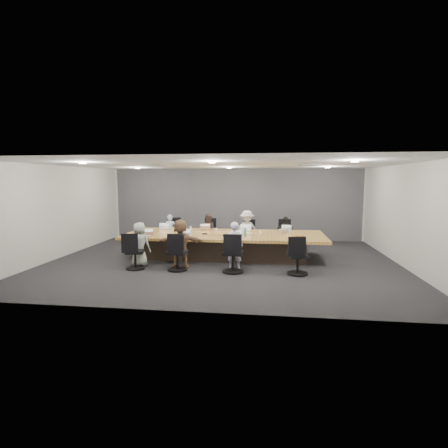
# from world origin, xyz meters

# --- Properties ---
(floor) EXTENTS (10.00, 8.00, 0.00)m
(floor) POSITION_xyz_m (0.00, 0.00, 0.00)
(floor) COLOR #242327
(floor) RESTS_ON ground
(ceiling) EXTENTS (10.00, 8.00, 0.00)m
(ceiling) POSITION_xyz_m (0.00, 0.00, 2.80)
(ceiling) COLOR white
(ceiling) RESTS_ON wall_back
(wall_back) EXTENTS (10.00, 0.00, 2.80)m
(wall_back) POSITION_xyz_m (0.00, 4.00, 1.40)
(wall_back) COLOR beige
(wall_back) RESTS_ON ground
(wall_front) EXTENTS (10.00, 0.00, 2.80)m
(wall_front) POSITION_xyz_m (0.00, -4.00, 1.40)
(wall_front) COLOR beige
(wall_front) RESTS_ON ground
(wall_left) EXTENTS (0.00, 8.00, 2.80)m
(wall_left) POSITION_xyz_m (-5.00, 0.00, 1.40)
(wall_left) COLOR beige
(wall_left) RESTS_ON ground
(wall_right) EXTENTS (0.00, 8.00, 2.80)m
(wall_right) POSITION_xyz_m (5.00, 0.00, 1.40)
(wall_right) COLOR beige
(wall_right) RESTS_ON ground
(curtain) EXTENTS (9.80, 0.04, 2.80)m
(curtain) POSITION_xyz_m (0.00, 3.92, 1.40)
(curtain) COLOR slate
(curtain) RESTS_ON ground
(conference_table) EXTENTS (6.00, 2.20, 0.74)m
(conference_table) POSITION_xyz_m (0.00, 0.50, 0.40)
(conference_table) COLOR #36291F
(conference_table) RESTS_ON ground
(chair_0) EXTENTS (0.62, 0.62, 0.82)m
(chair_0) POSITION_xyz_m (-2.09, 2.20, 0.41)
(chair_0) COLOR black
(chair_0) RESTS_ON ground
(chair_1) EXTENTS (0.68, 0.68, 0.81)m
(chair_1) POSITION_xyz_m (-0.69, 2.20, 0.41)
(chair_1) COLOR black
(chair_1) RESTS_ON ground
(chair_2) EXTENTS (0.61, 0.61, 0.75)m
(chair_2) POSITION_xyz_m (0.60, 2.20, 0.37)
(chair_2) COLOR black
(chair_2) RESTS_ON ground
(chair_3) EXTENTS (0.57, 0.57, 0.80)m
(chair_3) POSITION_xyz_m (1.88, 2.20, 0.40)
(chair_3) COLOR black
(chair_3) RESTS_ON ground
(chair_4) EXTENTS (0.63, 0.63, 0.78)m
(chair_4) POSITION_xyz_m (-2.18, -1.20, 0.39)
(chair_4) COLOR black
(chair_4) RESTS_ON ground
(chair_5) EXTENTS (0.59, 0.59, 0.81)m
(chair_5) POSITION_xyz_m (-1.03, -1.20, 0.41)
(chair_5) COLOR black
(chair_5) RESTS_ON ground
(chair_6) EXTENTS (0.60, 0.60, 0.85)m
(chair_6) POSITION_xyz_m (0.44, -1.20, 0.42)
(chair_6) COLOR black
(chair_6) RESTS_ON ground
(chair_7) EXTENTS (0.64, 0.64, 0.80)m
(chair_7) POSITION_xyz_m (2.07, -1.20, 0.40)
(chair_7) COLOR black
(chair_7) RESTS_ON ground
(person_0) EXTENTS (0.44, 0.31, 1.17)m
(person_0) POSITION_xyz_m (-2.09, 1.85, 0.58)
(person_0) COLOR #ADC6E3
(person_0) RESTS_ON ground
(laptop_0) EXTENTS (0.36, 0.26, 0.02)m
(laptop_0) POSITION_xyz_m (-2.09, 1.30, 0.75)
(laptop_0) COLOR #B2B2B7
(laptop_0) RESTS_ON conference_table
(person_1) EXTENTS (0.65, 0.54, 1.21)m
(person_1) POSITION_xyz_m (-0.69, 1.85, 0.61)
(person_1) COLOR #42322F
(person_1) RESTS_ON ground
(laptop_1) EXTENTS (0.36, 0.28, 0.02)m
(laptop_1) POSITION_xyz_m (-0.69, 1.30, 0.75)
(laptop_1) COLOR #8C6647
(laptop_1) RESTS_ON conference_table
(person_2) EXTENTS (0.91, 0.59, 1.34)m
(person_2) POSITION_xyz_m (0.60, 1.85, 0.67)
(person_2) COLOR #AFAFAF
(person_2) RESTS_ON ground
(laptop_2) EXTENTS (0.37, 0.26, 0.02)m
(laptop_2) POSITION_xyz_m (0.60, 1.30, 0.75)
(laptop_2) COLOR #B2B2B7
(laptop_2) RESTS_ON conference_table
(person_3) EXTENTS (0.72, 0.40, 1.16)m
(person_3) POSITION_xyz_m (1.88, 1.85, 0.58)
(person_3) COLOR black
(person_3) RESTS_ON ground
(laptop_3) EXTENTS (0.32, 0.24, 0.02)m
(laptop_3) POSITION_xyz_m (1.88, 1.30, 0.75)
(laptop_3) COLOR #B2B2B7
(laptop_3) RESTS_ON conference_table
(person_4) EXTENTS (0.63, 0.44, 1.22)m
(person_4) POSITION_xyz_m (-2.18, -0.85, 0.61)
(person_4) COLOR #9FAB9E
(person_4) RESTS_ON ground
(laptop_4) EXTENTS (0.34, 0.23, 0.02)m
(laptop_4) POSITION_xyz_m (-2.18, -0.30, 0.75)
(laptop_4) COLOR #8C6647
(laptop_4) RESTS_ON conference_table
(person_5) EXTENTS (1.28, 0.60, 1.33)m
(person_5) POSITION_xyz_m (-1.03, -0.85, 0.66)
(person_5) COLOR brown
(person_5) RESTS_ON ground
(laptop_5) EXTENTS (0.36, 0.28, 0.02)m
(laptop_5) POSITION_xyz_m (-1.03, -0.30, 0.75)
(laptop_5) COLOR #B2B2B7
(laptop_5) RESTS_ON conference_table
(person_6) EXTENTS (0.47, 0.31, 1.27)m
(person_6) POSITION_xyz_m (0.44, -0.85, 0.64)
(person_6) COLOR silver
(person_6) RESTS_ON ground
(laptop_6) EXTENTS (0.35, 0.25, 0.02)m
(laptop_6) POSITION_xyz_m (0.44, -0.30, 0.75)
(laptop_6) COLOR #B2B2B7
(laptop_6) RESTS_ON conference_table
(bottle_green_left) EXTENTS (0.08, 0.08, 0.28)m
(bottle_green_left) POSITION_xyz_m (-2.65, 0.68, 0.88)
(bottle_green_left) COLOR #429D5F
(bottle_green_left) RESTS_ON conference_table
(bottle_green_right) EXTENTS (0.08, 0.08, 0.26)m
(bottle_green_right) POSITION_xyz_m (0.66, 0.05, 0.87)
(bottle_green_right) COLOR #429D5F
(bottle_green_right) RESTS_ON conference_table
(bottle_clear) EXTENTS (0.08, 0.08, 0.22)m
(bottle_clear) POSITION_xyz_m (-1.05, 0.49, 0.85)
(bottle_clear) COLOR silver
(bottle_clear) RESTS_ON conference_table
(cup_white_far) EXTENTS (0.10, 0.10, 0.11)m
(cup_white_far) POSITION_xyz_m (-0.32, 0.90, 0.79)
(cup_white_far) COLOR white
(cup_white_far) RESTS_ON conference_table
(cup_white_near) EXTENTS (0.09, 0.09, 0.10)m
(cup_white_near) POSITION_xyz_m (1.08, 0.56, 0.79)
(cup_white_near) COLOR white
(cup_white_near) RESTS_ON conference_table
(mug_brown) EXTENTS (0.12, 0.12, 0.12)m
(mug_brown) POSITION_xyz_m (-2.53, 0.19, 0.80)
(mug_brown) COLOR brown
(mug_brown) RESTS_ON conference_table
(mic_left) EXTENTS (0.16, 0.13, 0.03)m
(mic_left) POSITION_xyz_m (-0.58, 0.34, 0.75)
(mic_left) COLOR black
(mic_left) RESTS_ON conference_table
(mic_right) EXTENTS (0.14, 0.10, 0.03)m
(mic_right) POSITION_xyz_m (0.18, 0.34, 0.75)
(mic_right) COLOR black
(mic_right) RESTS_ON conference_table
(stapler) EXTENTS (0.14, 0.04, 0.05)m
(stapler) POSITION_xyz_m (0.09, 0.01, 0.77)
(stapler) COLOR black
(stapler) RESTS_ON conference_table
(canvas_bag) EXTENTS (0.29, 0.28, 0.13)m
(canvas_bag) POSITION_xyz_m (1.78, 0.79, 0.81)
(canvas_bag) COLOR tan
(canvas_bag) RESTS_ON conference_table
(snack_packet) EXTENTS (0.21, 0.20, 0.04)m
(snack_packet) POSITION_xyz_m (2.21, 0.23, 0.76)
(snack_packet) COLOR #C56C20
(snack_packet) RESTS_ON conference_table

